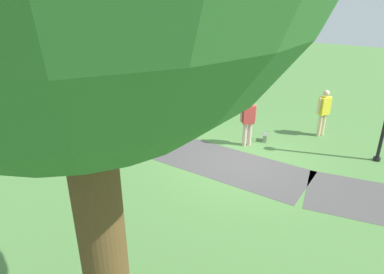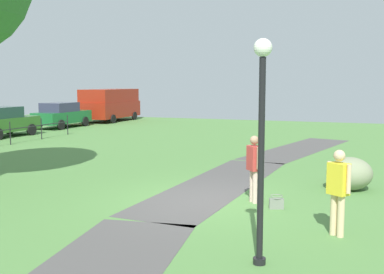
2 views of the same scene
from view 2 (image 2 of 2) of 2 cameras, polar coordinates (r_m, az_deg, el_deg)
name	(u,v)px [view 2 (image 2 of 2)]	position (r m, az deg, el deg)	size (l,w,h in m)	color
ground_plane	(204,200)	(11.55, 1.41, -7.61)	(48.00, 48.00, 0.00)	#518140
footpath_segment_mid	(218,184)	(13.39, 3.18, -5.60)	(8.10, 2.44, 0.01)	#4E4B4A
footpath_segment_far	(299,149)	(20.76, 12.74, -1.37)	(8.24, 3.79, 0.01)	#4E4B4A
lamp_post	(262,127)	(7.29, 8.33, 1.16)	(0.28, 0.28, 3.49)	black
lawn_boulder	(349,174)	(13.23, 18.34, -4.18)	(1.60, 1.62, 0.87)	gray
woman_with_handbag	(254,164)	(11.27, 7.44, -3.26)	(0.43, 0.41, 1.59)	beige
man_near_boulder	(338,187)	(9.17, 17.11, -5.72)	(0.40, 0.44, 1.61)	beige
handbag_on_grass	(276,203)	(10.94, 10.08, -7.76)	(0.34, 0.34, 0.31)	gray
backpack_by_boulder	(338,175)	(14.20, 17.06, -4.41)	(0.33, 0.32, 0.40)	#5B1F32
frisbee_on_grass	(332,189)	(13.27, 16.45, -5.96)	(0.28, 0.28, 0.02)	yellow
parked_hatchback_blue	(2,122)	(26.31, -21.76, 1.73)	(3.90, 1.84, 1.56)	#306223
parked_wagon_silver	(62,115)	(30.58, -15.34, 2.60)	(4.08, 1.83, 1.56)	#1A622F
delivery_van	(110,104)	(34.87, -9.82, 3.97)	(5.20, 2.46, 2.30)	maroon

